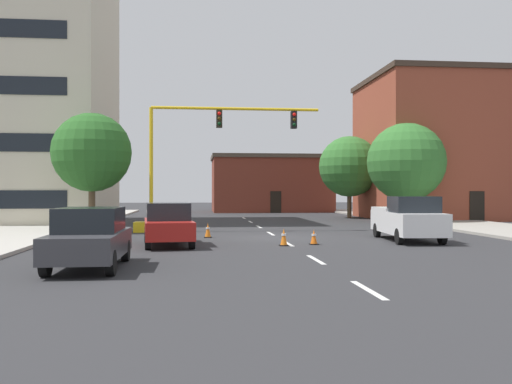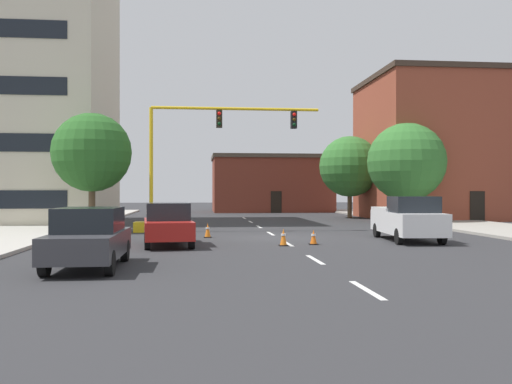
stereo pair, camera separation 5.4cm
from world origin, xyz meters
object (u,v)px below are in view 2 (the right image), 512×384
tree_right_far (350,167)px  traffic_cone_roadside_a (314,237)px  sedan_dark_gray_near_left (89,237)px  traffic_cone_roadside_b (283,237)px  tree_left_near (92,153)px  pickup_truck_white (408,219)px  traffic_cone_roadside_c (208,230)px  sedan_red_mid_left (168,224)px  traffic_signal_gantry (176,189)px  tree_right_mid (407,162)px

tree_right_far → traffic_cone_roadside_a: bearing=-109.3°
sedan_dark_gray_near_left → traffic_cone_roadside_b: size_ratio=6.37×
tree_left_near → pickup_truck_white: bearing=-25.5°
sedan_dark_gray_near_left → traffic_cone_roadside_c: sedan_dark_gray_near_left is taller
tree_right_far → traffic_cone_roadside_b: (-8.93, -22.17, -3.88)m
sedan_dark_gray_near_left → sedan_red_mid_left: bearing=73.7°
tree_left_near → sedan_red_mid_left: bearing=-61.0°
traffic_cone_roadside_a → sedan_dark_gray_near_left: bearing=-141.8°
tree_left_near → sedan_dark_gray_near_left: bearing=-79.8°
traffic_signal_gantry → sedan_red_mid_left: 7.78m
pickup_truck_white → traffic_cone_roadside_a: pickup_truck_white is taller
sedan_dark_gray_near_left → sedan_red_mid_left: same height
pickup_truck_white → traffic_cone_roadside_b: bearing=-164.1°
sedan_dark_gray_near_left → sedan_red_mid_left: (1.89, 6.48, 0.00)m
tree_left_near → tree_right_mid: 21.32m
sedan_dark_gray_near_left → traffic_cone_roadside_b: bearing=41.6°
traffic_cone_roadside_b → traffic_cone_roadside_c: (-2.98, 4.29, -0.00)m
tree_right_far → sedan_dark_gray_near_left: 32.17m
sedan_red_mid_left → traffic_cone_roadside_a: sedan_red_mid_left is taller
sedan_red_mid_left → traffic_cone_roadside_c: (1.69, 3.63, -0.54)m
tree_right_far → sedan_dark_gray_near_left: bearing=-119.0°
traffic_signal_gantry → traffic_cone_roadside_a: bearing=-53.3°
tree_right_mid → tree_right_far: bearing=107.6°
traffic_signal_gantry → traffic_cone_roadside_a: (5.92, -7.94, -2.00)m
tree_right_mid → traffic_cone_roadside_c: size_ratio=9.95×
tree_right_far → traffic_cone_roadside_c: tree_right_far is taller
tree_right_far → tree_right_mid: 7.17m
traffic_cone_roadside_a → sedan_red_mid_left: bearing=177.3°
sedan_dark_gray_near_left → traffic_cone_roadside_a: bearing=38.2°
pickup_truck_white → sedan_dark_gray_near_left: 14.49m
pickup_truck_white → traffic_cone_roadside_a: size_ratio=8.84×
tree_right_far → sedan_red_mid_left: bearing=-122.3°
sedan_red_mid_left → traffic_cone_roadside_b: bearing=-8.0°
sedan_dark_gray_near_left → traffic_cone_roadside_b: 8.79m
sedan_dark_gray_near_left → tree_right_mid: bearing=50.1°
traffic_cone_roadside_c → sedan_dark_gray_near_left: bearing=-109.5°
tree_left_near → traffic_cone_roadside_c: bearing=-36.2°
tree_right_mid → sedan_dark_gray_near_left: size_ratio=1.55×
pickup_truck_white → traffic_cone_roadside_c: 9.23m
traffic_signal_gantry → sedan_dark_gray_near_left: traffic_signal_gantry is taller
tree_left_near → traffic_cone_roadside_b: (9.20, -8.84, -3.96)m
traffic_signal_gantry → sedan_red_mid_left: traffic_signal_gantry is taller
traffic_signal_gantry → tree_right_far: (13.54, 13.86, 1.92)m
tree_right_mid → traffic_cone_roadside_c: bearing=-141.9°
pickup_truck_white → tree_right_far: bearing=81.4°
sedan_dark_gray_near_left → traffic_cone_roadside_a: (7.87, 6.19, -0.58)m
traffic_signal_gantry → tree_left_near: 5.04m
sedan_red_mid_left → sedan_dark_gray_near_left: bearing=-106.3°
sedan_red_mid_left → traffic_cone_roadside_b: 4.74m
pickup_truck_white → sedan_dark_gray_near_left: pickup_truck_white is taller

